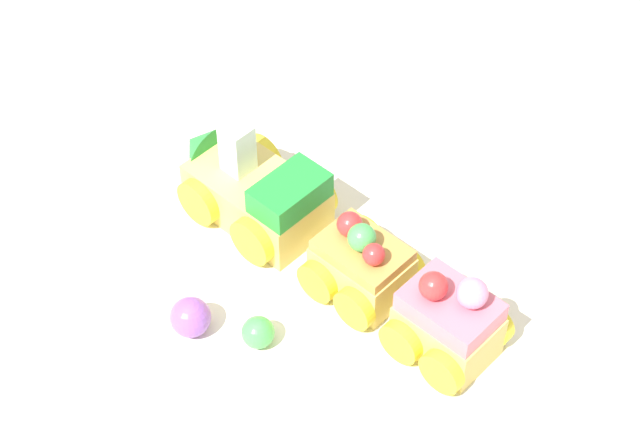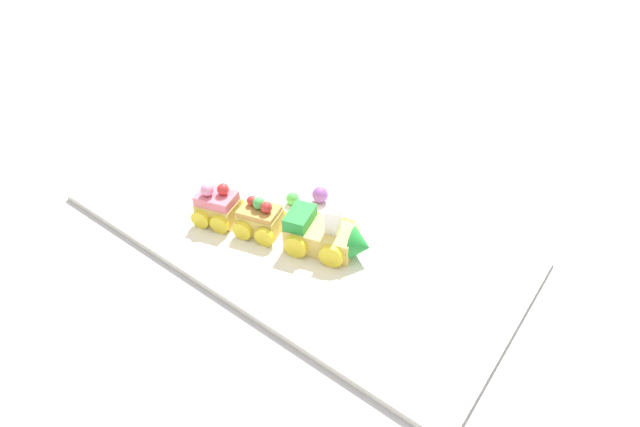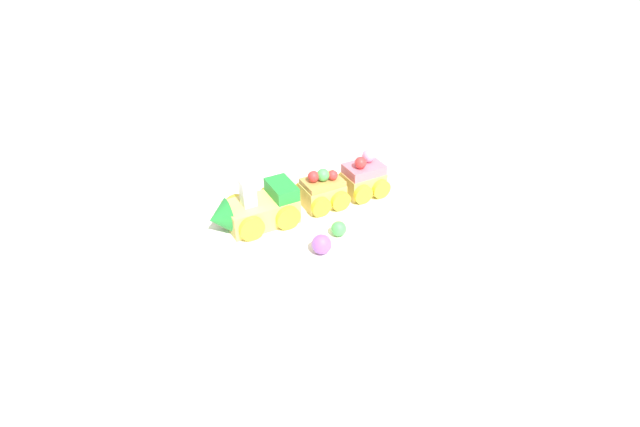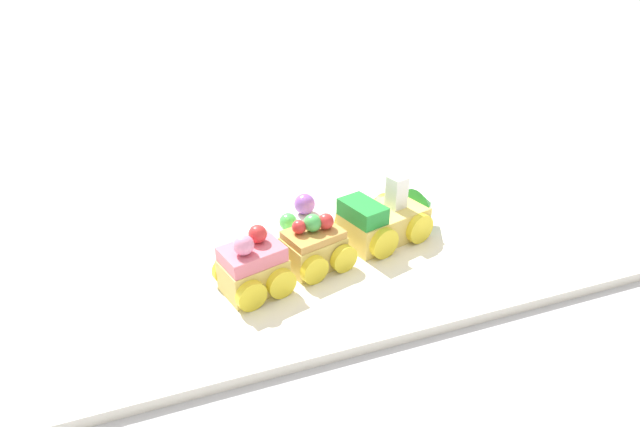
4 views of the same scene
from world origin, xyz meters
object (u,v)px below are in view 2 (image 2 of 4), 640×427
gumball_purple (321,195)px  gumball_green (293,198)px  cake_car_caramel (260,219)px  cake_train_locomotive (328,236)px  cake_car_strawberry (218,207)px

gumball_purple → gumball_green: gumball_purple is taller
cake_car_caramel → gumball_green: 0.09m
cake_train_locomotive → gumball_purple: (-0.08, 0.09, -0.01)m
gumball_purple → gumball_green: bearing=-134.9°
cake_car_caramel → gumball_purple: (0.03, 0.12, -0.01)m
cake_train_locomotive → gumball_green: (-0.12, 0.06, -0.01)m
cake_train_locomotive → cake_car_caramel: 0.12m
cake_train_locomotive → gumball_green: cake_train_locomotive is taller
cake_train_locomotive → cake_car_caramel: size_ratio=1.74×
cake_car_caramel → cake_train_locomotive: bearing=-0.1°
cake_car_caramel → cake_car_strawberry: bearing=-179.9°
gumball_purple → gumball_green: size_ratio=1.25×
gumball_purple → cake_car_strawberry: bearing=-126.1°
cake_train_locomotive → cake_car_strawberry: bearing=-180.0°
cake_car_strawberry → gumball_purple: size_ratio=2.86×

